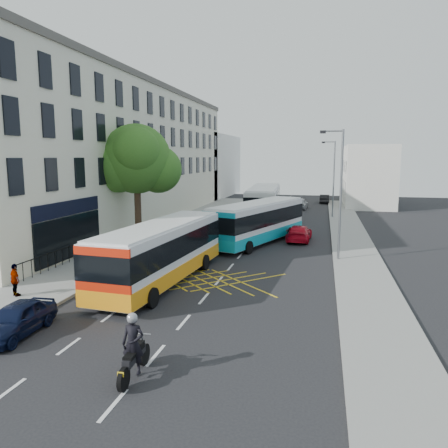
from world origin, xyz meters
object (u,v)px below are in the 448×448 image
Objects in this scene: bus_mid at (258,222)px; parked_car_silver at (128,258)px; lamp_far at (333,175)px; bus_near at (162,252)px; parked_car_blue at (16,319)px; street_tree at (136,160)px; distant_car_grey at (267,199)px; distant_car_dark at (325,199)px; bus_far at (264,203)px; distant_car_silver at (300,203)px; motorbike at (133,347)px; red_hatchback at (299,233)px; pedestrian_far at (15,280)px; lamp_near at (339,188)px.

parked_car_silver is at bearing -102.56° from bus_mid.
bus_mid is at bearing -110.35° from lamp_far.
bus_near reaches higher than parked_car_blue.
bus_near is at bearing -60.07° from street_tree.
distant_car_grey is 1.16× the size of distant_car_dark.
bus_far reaches higher than bus_near.
distant_car_dark is at bearing -105.60° from distant_car_silver.
bus_near reaches higher than motorbike.
bus_near is at bearing -108.52° from lamp_far.
bus_far is 16.67m from distant_car_grey.
lamp_far is (14.71, 17.03, -1.68)m from street_tree.
bus_near is 0.99× the size of bus_mid.
parked_car_silver is at bearing 113.74° from motorbike.
street_tree reaches higher than distant_car_silver.
distant_car_grey is (-5.92, 27.16, -0.02)m from red_hatchback.
pedestrian_far is (0.09, -13.96, -5.38)m from street_tree.
lamp_far is 1.87× the size of red_hatchback.
parked_car_blue is 51.24m from distant_car_dark.
motorbike is 1.49× the size of pedestrian_far.
lamp_near reaches higher than distant_car_grey.
bus_far is 2.83× the size of parked_car_silver.
lamp_near is 13.41m from parked_car_silver.
bus_near is (5.69, -9.89, -4.65)m from street_tree.
distant_car_grey is (3.22, 47.88, -0.01)m from parked_car_blue.
distant_car_grey is (-2.88, 28.71, -1.05)m from bus_mid.
bus_near is at bearing 86.28° from distant_car_silver.
lamp_far reaches higher than motorbike.
motorbike is at bearing 91.71° from distant_car_silver.
distant_car_grey is at bearing -66.14° from pedestrian_far.
lamp_far is 1.86× the size of distant_car_grey.
distant_car_silver is at bearing -52.21° from distant_car_grey.
distant_car_dark is (5.01, 30.85, -1.04)m from bus_mid.
parked_car_blue is at bearing -129.03° from lamp_near.
lamp_far is 36.73m from parked_car_blue.
parked_car_blue is 0.83× the size of distant_car_grey.
pedestrian_far is (-2.82, 3.56, 0.30)m from parked_car_blue.
parked_car_blue is 42.84m from distant_car_silver.
street_tree is 2.38× the size of distant_car_dark.
parked_car_silver is 1.03× the size of distant_car_grey.
parked_car_silver is at bearing -156.76° from lamp_near.
lamp_near is 3.51× the size of motorbike.
red_hatchback is 1.15× the size of distant_car_dark.
pedestrian_far is at bearing 79.23° from distant_car_silver.
lamp_near is 5.25× the size of pedestrian_far.
bus_mid reaches higher than parked_car_silver.
lamp_near is 1.86× the size of distant_car_grey.
bus_mid is 31.27m from distant_car_dark.
motorbike is 0.62× the size of distant_car_dark.
bus_near is 2.63× the size of red_hatchback.
lamp_far is 0.64× the size of bus_far.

